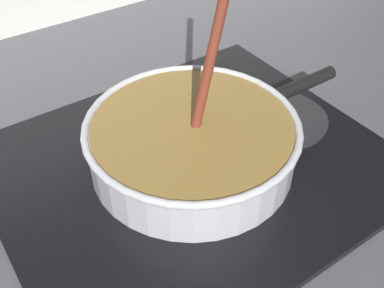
# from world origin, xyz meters

# --- Properties ---
(hob_plate) EXTENTS (0.56, 0.48, 0.01)m
(hob_plate) POSITION_xyz_m (0.09, 0.22, 0.01)
(hob_plate) COLOR black
(hob_plate) RESTS_ON ground
(burner_ring) EXTENTS (0.21, 0.21, 0.01)m
(burner_ring) POSITION_xyz_m (0.09, 0.22, 0.02)
(burner_ring) COLOR #592D0C
(burner_ring) RESTS_ON hob_plate
(spare_burner) EXTENTS (0.15, 0.15, 0.01)m
(spare_burner) POSITION_xyz_m (0.27, 0.22, 0.01)
(spare_burner) COLOR #262628
(spare_burner) RESTS_ON hob_plate
(cooking_pan) EXTENTS (0.44, 0.31, 0.31)m
(cooking_pan) POSITION_xyz_m (0.09, 0.22, 0.05)
(cooking_pan) COLOR silver
(cooking_pan) RESTS_ON hob_plate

